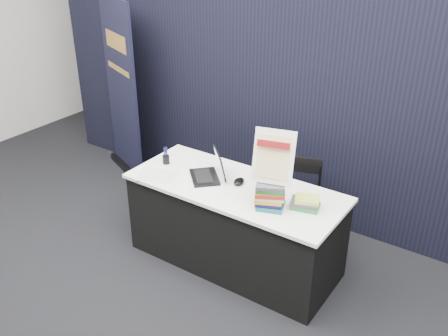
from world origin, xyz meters
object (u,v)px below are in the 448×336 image
display_table (235,224)px  info_sign (273,158)px  book_stack_short (306,202)px  stacking_chair (293,200)px  book_stack_tall (270,195)px  pullup_banner (122,100)px  laptop (207,170)px

display_table → info_sign: size_ratio=4.35×
book_stack_short → stacking_chair: (-0.34, 0.49, -0.33)m
book_stack_tall → book_stack_short: 0.28m
display_table → pullup_banner: 2.17m
stacking_chair → laptop: bearing=-155.7°
info_sign → pullup_banner: size_ratio=0.21×
pullup_banner → stacking_chair: 2.31m
display_table → book_stack_tall: (0.39, -0.13, 0.48)m
laptop → display_table: bearing=42.6°
display_table → book_stack_short: bearing=2.1°
book_stack_tall → book_stack_short: size_ratio=1.14×
laptop → info_sign: bearing=35.4°
info_sign → pullup_banner: (-2.37, 0.84, -0.28)m
info_sign → stacking_chair: (-0.11, 0.61, -0.69)m
display_table → book_stack_short: book_stack_short is taller
pullup_banner → book_stack_tall: bearing=3.4°
book_stack_tall → info_sign: bearing=90.0°
book_stack_tall → pullup_banner: size_ratio=0.13×
display_table → pullup_banner: size_ratio=0.91×
book_stack_tall → info_sign: (0.00, 0.03, 0.30)m
book_stack_tall → display_table: bearing=161.7°
stacking_chair → book_stack_tall: bearing=-97.6°
laptop → info_sign: (0.67, -0.11, 0.35)m
display_table → pullup_banner: (-1.98, 0.74, 0.50)m
laptop → pullup_banner: size_ratio=0.21×
pullup_banner → info_sign: bearing=4.0°
display_table → stacking_chair: size_ratio=2.18×
pullup_banner → stacking_chair: pullup_banner is taller
laptop → stacking_chair: 0.83m
info_sign → pullup_banner: bearing=145.6°
book_stack_short → display_table: bearing=-177.9°
laptop → book_stack_short: (0.90, 0.01, -0.02)m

